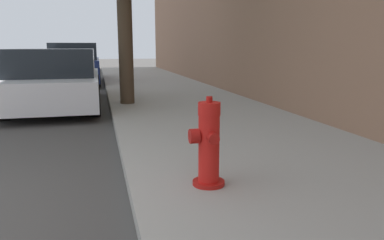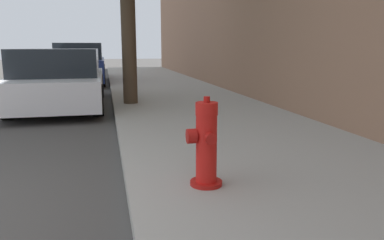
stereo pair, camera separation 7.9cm
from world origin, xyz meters
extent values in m
cube|color=#99968E|center=(3.80, 0.00, 0.06)|extent=(3.21, 40.00, 0.13)
cylinder|color=#A91511|center=(2.88, 0.36, 0.15)|extent=(0.28, 0.28, 0.04)
cylinder|color=red|center=(2.88, 0.36, 0.46)|extent=(0.18, 0.18, 0.59)
cylinder|color=red|center=(2.88, 0.36, 0.81)|extent=(0.19, 0.19, 0.11)
cylinder|color=#A91511|center=(2.88, 0.36, 0.89)|extent=(0.05, 0.05, 0.05)
cylinder|color=#A91511|center=(2.88, 0.24, 0.58)|extent=(0.09, 0.07, 0.09)
cylinder|color=#A91511|center=(2.88, 0.49, 0.58)|extent=(0.09, 0.07, 0.09)
cylinder|color=#A91511|center=(2.75, 0.36, 0.58)|extent=(0.08, 0.13, 0.13)
cube|color=silver|center=(1.08, 6.11, 0.45)|extent=(1.79, 4.40, 0.56)
cube|color=black|center=(1.08, 5.94, 1.01)|extent=(1.65, 2.42, 0.55)
cylinder|color=black|center=(0.26, 7.48, 0.31)|extent=(0.20, 0.62, 0.62)
cylinder|color=black|center=(1.90, 7.48, 0.31)|extent=(0.20, 0.62, 0.62)
cylinder|color=black|center=(0.26, 4.75, 0.31)|extent=(0.20, 0.62, 0.62)
cylinder|color=black|center=(1.90, 4.75, 0.31)|extent=(0.20, 0.62, 0.62)
cube|color=navy|center=(1.21, 11.59, 0.53)|extent=(1.65, 4.53, 0.72)
cube|color=black|center=(1.21, 11.41, 1.17)|extent=(1.52, 2.49, 0.56)
cylinder|color=black|center=(0.46, 12.99, 0.32)|extent=(0.20, 0.64, 0.64)
cylinder|color=black|center=(1.95, 12.99, 0.32)|extent=(0.20, 0.64, 0.64)
cylinder|color=black|center=(0.46, 10.18, 0.32)|extent=(0.20, 0.64, 0.64)
cylinder|color=black|center=(1.95, 10.18, 0.32)|extent=(0.20, 0.64, 0.64)
cylinder|color=#423323|center=(2.57, 5.44, 1.56)|extent=(0.30, 0.30, 2.86)
camera|label=1|loc=(1.98, -2.63, 1.32)|focal=35.00mm
camera|label=2|loc=(2.05, -2.65, 1.32)|focal=35.00mm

